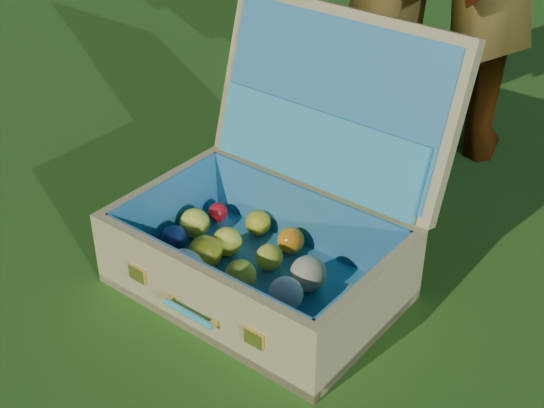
{
  "coord_description": "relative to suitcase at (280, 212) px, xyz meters",
  "views": [
    {
      "loc": [
        0.52,
        -0.96,
        0.99
      ],
      "look_at": [
        -0.01,
        0.21,
        0.17
      ],
      "focal_mm": 50.0,
      "sensor_mm": 36.0,
      "label": 1
    }
  ],
  "objects": [
    {
      "name": "suitcase",
      "position": [
        0.0,
        0.0,
        0.0
      ],
      "size": [
        0.66,
        0.63,
        0.52
      ],
      "rotation": [
        0.0,
        0.0,
        -0.24
      ],
      "color": "tan",
      "rests_on": "ground"
    },
    {
      "name": "ground",
      "position": [
        -0.0,
        -0.22,
        -0.15
      ],
      "size": [
        60.0,
        60.0,
        0.0
      ],
      "primitive_type": "plane",
      "color": "#215114",
      "rests_on": "ground"
    }
  ]
}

